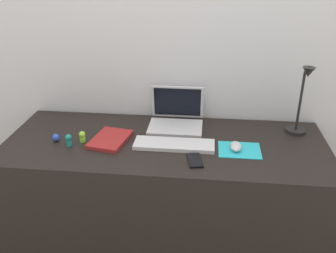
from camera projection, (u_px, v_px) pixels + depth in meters
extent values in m
plane|color=slate|center=(165.00, 250.00, 2.28)|extent=(6.00, 6.00, 0.00)
cube|color=silver|center=(172.00, 100.00, 2.26)|extent=(2.89, 0.05, 1.66)
cube|color=black|center=(165.00, 200.00, 2.12)|extent=(1.69, 0.67, 0.74)
cube|color=silver|center=(175.00, 127.00, 2.11)|extent=(0.30, 0.21, 0.01)
cube|color=silver|center=(177.00, 102.00, 2.17)|extent=(0.30, 0.04, 0.20)
cube|color=black|center=(177.00, 102.00, 2.17)|extent=(0.27, 0.03, 0.17)
cube|color=silver|center=(174.00, 145.00, 1.92)|extent=(0.41, 0.13, 0.02)
cube|color=#28B7CC|center=(239.00, 150.00, 1.88)|extent=(0.21, 0.17, 0.00)
ellipsoid|color=silver|center=(236.00, 146.00, 1.88)|extent=(0.06, 0.10, 0.03)
cube|color=black|center=(195.00, 160.00, 1.78)|extent=(0.09, 0.14, 0.01)
cylinder|color=black|center=(296.00, 130.00, 2.07)|extent=(0.11, 0.11, 0.02)
cylinder|color=black|center=(300.00, 101.00, 2.00)|extent=(0.01, 0.01, 0.33)
cylinder|color=black|center=(307.00, 72.00, 1.89)|extent=(0.01, 0.08, 0.07)
cone|color=black|center=(308.00, 72.00, 1.86)|extent=(0.06, 0.06, 0.05)
cube|color=maroon|center=(110.00, 139.00, 1.97)|extent=(0.21, 0.27, 0.02)
cylinder|color=#8CDB33|center=(83.00, 139.00, 1.96)|extent=(0.03, 0.03, 0.03)
sphere|color=#8CDB33|center=(82.00, 134.00, 1.95)|extent=(0.03, 0.03, 0.03)
ellipsoid|color=blue|center=(56.00, 138.00, 1.97)|extent=(0.04, 0.04, 0.04)
cylinder|color=teal|center=(69.00, 143.00, 1.92)|extent=(0.03, 0.03, 0.03)
sphere|color=teal|center=(68.00, 137.00, 1.91)|extent=(0.03, 0.03, 0.03)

